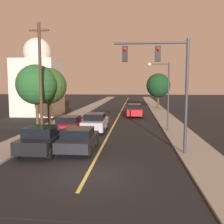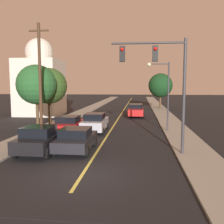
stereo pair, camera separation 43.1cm
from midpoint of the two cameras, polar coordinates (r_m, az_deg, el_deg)
The scene contains 16 objects.
ground_plane at distance 12.06m, azimuth -6.76°, elevation -14.12°, with size 200.00×200.00×0.00m, color black.
road_surface at distance 47.31m, azimuth 2.34°, elevation 1.10°, with size 9.59×80.00×0.01m.
sidewalk_left at distance 47.99m, azimuth -4.89°, elevation 1.23°, with size 2.50×80.00×0.12m.
sidewalk_right at distance 47.38m, azimuth 9.66°, elevation 1.10°, with size 2.50×80.00×0.12m.
car_near_lane_front at distance 15.99m, azimuth -8.46°, elevation -6.19°, with size 2.12×4.12×1.50m.
car_near_lane_second at distance 22.47m, azimuth -4.39°, elevation -2.40°, with size 2.01×4.43×1.67m.
car_outer_lane_front at distance 15.95m, azimuth -16.50°, elevation -6.09°, with size 2.11×3.97×1.69m.
car_outer_lane_second at distance 21.87m, azimuth -10.34°, elevation -2.85°, with size 2.11×4.39×1.54m.
car_far_oncoming at distance 33.15m, azimuth 4.82°, elevation 0.41°, with size 2.02×5.15×1.68m.
traffic_signal_mast at distance 15.03m, azimuth 11.02°, elevation 8.78°, with size 4.35×0.42×6.73m.
streetlamp_right at distance 22.65m, azimuth 10.97°, elevation 5.88°, with size 1.97×0.36×6.05m.
utility_pole_left at distance 21.06m, azimuth -16.61°, elevation 7.51°, with size 1.60×0.24×8.95m.
tree_left_near at distance 25.75m, azimuth -14.79°, elevation 5.75°, with size 3.58×3.58×5.76m.
tree_left_far at distance 23.89m, azimuth -17.41°, elevation 5.98°, with size 3.64×3.64×5.92m.
tree_right_near at distance 44.32m, azimuth 10.26°, elevation 5.99°, with size 4.16×4.16×6.09m.
domed_building_left at distance 36.27m, azimuth -16.83°, elevation 6.70°, with size 5.75×5.75×10.56m.
Camera 1 is at (2.19, -11.08, 4.17)m, focal length 40.00 mm.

